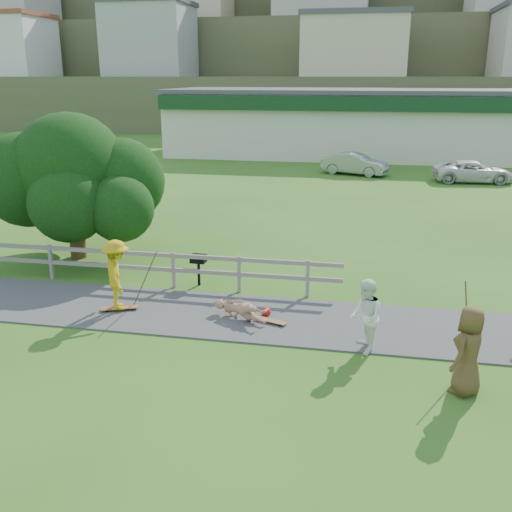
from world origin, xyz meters
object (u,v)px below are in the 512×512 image
object	(u,v)px
spectator_c	(469,351)
car_white	(473,171)
skater_rider	(117,278)
car_silver	(355,164)
bbq	(199,270)
skater_fallen	(241,310)
tree	(74,204)
spectator_a	(366,317)

from	to	relation	value
spectator_c	car_white	bearing A→B (deg)	-154.40
skater_rider	car_silver	xyz separation A→B (m)	(5.58, 23.87, -0.26)
bbq	skater_fallen	bearing A→B (deg)	-47.73
tree	bbq	size ratio (longest dim) A/B	6.29
spectator_c	tree	distance (m)	13.75
skater_rider	spectator_a	xyz separation A→B (m)	(6.49, -1.13, -0.08)
spectator_a	car_white	bearing A→B (deg)	152.90
spectator_a	car_silver	distance (m)	25.01
car_silver	skater_fallen	bearing A→B (deg)	-167.21
car_silver	skater_rider	bearing A→B (deg)	-174.98
car_white	tree	size ratio (longest dim) A/B	0.76
tree	spectator_c	bearing A→B (deg)	-29.80
spectator_c	skater_rider	bearing A→B (deg)	-71.82
skater_fallen	car_white	distance (m)	24.23
skater_rider	bbq	distance (m)	2.84
spectator_a	skater_rider	bearing A→B (deg)	-112.43
spectator_c	car_white	world-z (taller)	spectator_c
skater_fallen	spectator_c	world-z (taller)	spectator_c
car_silver	bbq	world-z (taller)	car_silver
skater_fallen	car_white	xyz separation A→B (m)	(9.26, 22.38, 0.35)
spectator_a	spectator_c	distance (m)	2.46
bbq	spectator_c	bearing A→B (deg)	-31.09
skater_rider	car_silver	bearing A→B (deg)	-39.87
car_silver	bbq	distance (m)	21.89
car_white	bbq	distance (m)	22.93
car_silver	car_white	size ratio (longest dim) A/B	0.91
skater_rider	car_silver	world-z (taller)	skater_rider
tree	bbq	xyz separation A→B (m)	(4.94, -1.91, -1.40)
skater_fallen	spectator_c	size ratio (longest dim) A/B	0.85
tree	bbq	world-z (taller)	tree
skater_fallen	spectator_c	distance (m)	5.81
bbq	tree	bearing A→B (deg)	162.93
skater_rider	car_white	bearing A→B (deg)	-56.01
skater_rider	skater_fallen	xyz separation A→B (m)	(3.33, 0.06, -0.66)
car_white	skater_fallen	bearing A→B (deg)	152.45
spectator_c	car_silver	size ratio (longest dim) A/B	0.44
spectator_c	bbq	bearing A→B (deg)	-90.25
skater_rider	tree	world-z (taller)	tree
spectator_c	bbq	distance (m)	8.53
spectator_a	bbq	world-z (taller)	spectator_a
spectator_c	car_silver	xyz separation A→B (m)	(-2.91, 26.42, -0.23)
car_silver	spectator_a	bearing A→B (deg)	-159.74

